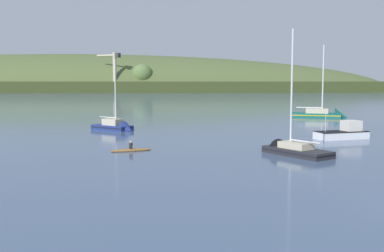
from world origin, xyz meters
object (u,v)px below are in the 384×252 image
(sailboat_far_left, at_px, (289,152))
(canoe_with_paddler, at_px, (131,150))
(dockside_crane, at_px, (114,73))
(mooring_buoy_off_fishing_boat, at_px, (326,114))
(sailboat_near_mooring, at_px, (324,116))
(fishing_boat_moored, at_px, (346,135))
(sailboat_midwater_white, at_px, (116,128))

(sailboat_far_left, bearing_deg, canoe_with_paddler, 48.38)
(dockside_crane, xyz_separation_m, mooring_buoy_off_fishing_boat, (42.39, -170.65, -10.48))
(sailboat_near_mooring, bearing_deg, sailboat_far_left, -92.97)
(sailboat_far_left, distance_m, fishing_boat_moored, 12.89)
(canoe_with_paddler, distance_m, mooring_buoy_off_fishing_boat, 53.77)
(sailboat_near_mooring, distance_m, mooring_buoy_off_fishing_boat, 8.62)
(fishing_boat_moored, bearing_deg, sailboat_midwater_white, 143.80)
(dockside_crane, distance_m, sailboat_near_mooring, 182.67)
(sailboat_midwater_white, height_order, canoe_with_paddler, sailboat_midwater_white)
(dockside_crane, xyz_separation_m, sailboat_midwater_white, (4.47, -193.24, -10.20))
(dockside_crane, bearing_deg, canoe_with_paddler, 121.06)
(sailboat_midwater_white, bearing_deg, fishing_boat_moored, 17.53)
(canoe_with_paddler, bearing_deg, sailboat_near_mooring, 33.26)
(sailboat_far_left, bearing_deg, mooring_buoy_off_fishing_boat, -55.37)
(dockside_crane, relative_size, mooring_buoy_off_fishing_boat, 31.60)
(sailboat_midwater_white, xyz_separation_m, sailboat_far_left, (14.57, -20.44, -0.12))
(dockside_crane, distance_m, sailboat_far_left, 214.77)
(sailboat_far_left, height_order, canoe_with_paddler, sailboat_far_left)
(sailboat_midwater_white, distance_m, canoe_with_paddler, 17.09)
(sailboat_far_left, relative_size, mooring_buoy_off_fishing_boat, 16.53)
(sailboat_far_left, bearing_deg, fishing_boat_moored, -74.49)
(sailboat_near_mooring, distance_m, fishing_boat_moored, 28.46)
(sailboat_near_mooring, height_order, canoe_with_paddler, sailboat_near_mooring)
(sailboat_far_left, bearing_deg, sailboat_near_mooring, -55.59)
(sailboat_near_mooring, relative_size, sailboat_far_left, 1.20)
(canoe_with_paddler, bearing_deg, sailboat_far_left, -26.08)
(mooring_buoy_off_fishing_boat, bearing_deg, sailboat_far_left, -118.49)
(sailboat_midwater_white, bearing_deg, canoe_with_paddler, -41.26)
(sailboat_far_left, xyz_separation_m, mooring_buoy_off_fishing_boat, (23.35, 43.03, -0.16))
(dockside_crane, bearing_deg, fishing_boat_moored, 127.35)
(canoe_with_paddler, bearing_deg, mooring_buoy_off_fishing_boat, 36.09)
(dockside_crane, xyz_separation_m, fishing_boat_moored, (28.56, -204.99, -10.08))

